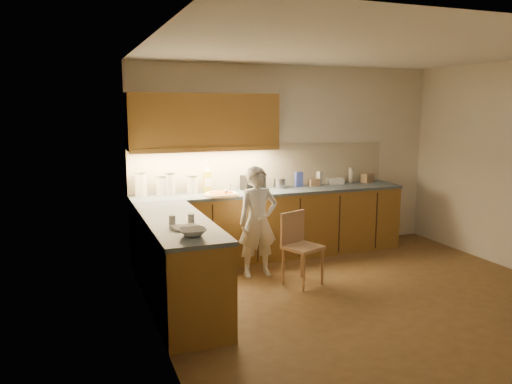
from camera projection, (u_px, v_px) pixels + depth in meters
room at (369, 142)px, 5.17m from camera, size 4.54×4.50×2.62m
l_counter at (245, 235)px, 6.20m from camera, size 3.77×2.62×0.92m
backsplash at (265, 166)px, 6.95m from camera, size 3.75×0.02×0.58m
upper_cabinets at (204, 121)px, 6.38m from camera, size 1.95×0.36×0.73m
pizza_on_board at (221, 194)px, 6.31m from camera, size 0.45×0.45×0.18m
child at (258, 222)px, 5.99m from camera, size 0.50×0.34×1.34m
wooden_chair at (299, 243)px, 5.76m from camera, size 0.49×0.49×0.83m
mixing_bowl at (192, 232)px, 4.37m from camera, size 0.24×0.24×0.06m
canister_a at (141, 184)px, 6.25m from camera, size 0.16×0.16×0.31m
canister_b at (162, 185)px, 6.33m from camera, size 0.15×0.15×0.26m
canister_c at (169, 183)px, 6.35m from camera, size 0.16×0.16×0.30m
canister_d at (192, 184)px, 6.46m from camera, size 0.15×0.15×0.24m
oil_jug at (207, 181)px, 6.53m from camera, size 0.12×0.10×0.33m
toaster at (253, 182)px, 6.77m from camera, size 0.34×0.25×0.20m
steel_pot at (279, 183)px, 6.89m from camera, size 0.18×0.18×0.14m
blue_box at (299, 179)px, 7.01m from camera, size 0.11×0.08×0.21m
card_box_a at (314, 182)px, 7.08m from camera, size 0.14×0.10×0.10m
white_bottle at (320, 178)px, 7.15m from camera, size 0.08×0.08×0.19m
flat_pack at (335, 181)px, 7.26m from camera, size 0.24×0.18×0.09m
tall_jar at (351, 175)px, 7.36m from camera, size 0.08×0.08×0.23m
card_box_b at (367, 178)px, 7.42m from camera, size 0.19×0.17×0.13m
dough_cloth at (186, 227)px, 4.64m from camera, size 0.27×0.23×0.02m
spice_jar_a at (172, 220)px, 4.78m from camera, size 0.07×0.07×0.09m
spice_jar_b at (191, 218)px, 4.85m from camera, size 0.07×0.07×0.08m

